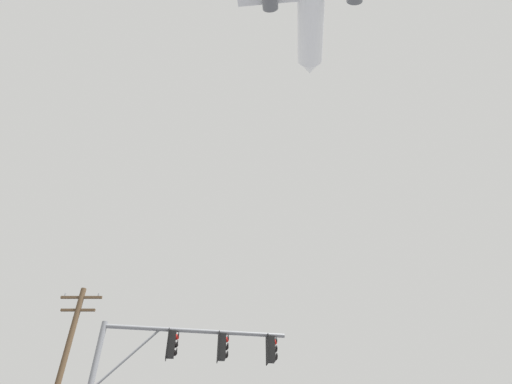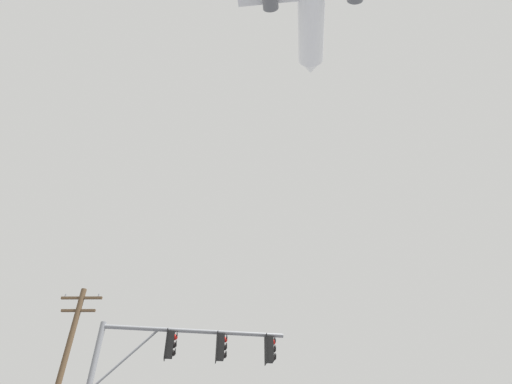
# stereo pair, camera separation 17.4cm
# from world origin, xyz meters

# --- Properties ---
(signal_pole_near) EXTENTS (6.63, 1.32, 6.53)m
(signal_pole_near) POSITION_xyz_m (-2.37, 8.67, 5.07)
(signal_pole_near) COLOR slate
(signal_pole_near) RESTS_ON ground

